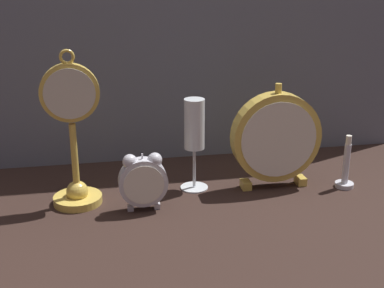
# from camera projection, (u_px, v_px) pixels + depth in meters

# --- Properties ---
(ground_plane) EXTENTS (4.00, 4.00, 0.00)m
(ground_plane) POSITION_uv_depth(u_px,v_px,m) (199.00, 212.00, 1.08)
(ground_plane) COLOR black
(fabric_backdrop_drape) EXTENTS (1.20, 0.01, 0.75)m
(fabric_backdrop_drape) POSITION_uv_depth(u_px,v_px,m) (173.00, 8.00, 1.26)
(fabric_backdrop_drape) COLOR slate
(fabric_backdrop_drape) RESTS_ON ground_plane
(pocket_watch_on_stand) EXTENTS (0.12, 0.10, 0.32)m
(pocket_watch_on_stand) POSITION_uv_depth(u_px,v_px,m) (74.00, 144.00, 1.08)
(pocket_watch_on_stand) COLOR gold
(pocket_watch_on_stand) RESTS_ON ground_plane
(alarm_clock_twin_bell) EXTENTS (0.10, 0.03, 0.12)m
(alarm_clock_twin_bell) POSITION_uv_depth(u_px,v_px,m) (143.00, 179.00, 1.07)
(alarm_clock_twin_bell) COLOR silver
(alarm_clock_twin_bell) RESTS_ON ground_plane
(mantel_clock_silver) EXTENTS (0.20, 0.04, 0.24)m
(mantel_clock_silver) POSITION_uv_depth(u_px,v_px,m) (276.00, 138.00, 1.17)
(mantel_clock_silver) COLOR gold
(mantel_clock_silver) RESTS_ON ground_plane
(champagne_flute) EXTENTS (0.06, 0.06, 0.21)m
(champagne_flute) POSITION_uv_depth(u_px,v_px,m) (194.00, 131.00, 1.15)
(champagne_flute) COLOR silver
(champagne_flute) RESTS_ON ground_plane
(brass_candlestick) EXTENTS (0.04, 0.04, 0.12)m
(brass_candlestick) POSITION_uv_depth(u_px,v_px,m) (346.00, 171.00, 1.19)
(brass_candlestick) COLOR silver
(brass_candlestick) RESTS_ON ground_plane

